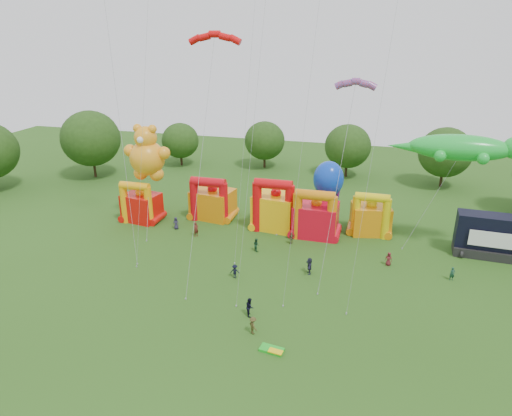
% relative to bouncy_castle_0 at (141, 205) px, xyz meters
% --- Properties ---
extents(ground, '(160.00, 160.00, 0.00)m').
position_rel_bouncy_castle_0_xyz_m(ground, '(18.37, -25.77, -2.30)').
color(ground, '#274E16').
rests_on(ground, ground).
extents(tree_ring, '(120.87, 122.94, 12.07)m').
position_rel_bouncy_castle_0_xyz_m(tree_ring, '(17.21, -25.17, 3.96)').
color(tree_ring, '#352314').
rests_on(tree_ring, ground).
extents(bouncy_castle_0, '(5.31, 4.54, 6.02)m').
position_rel_bouncy_castle_0_xyz_m(bouncy_castle_0, '(0.00, 0.00, 0.00)').
color(bouncy_castle_0, red).
rests_on(bouncy_castle_0, ground).
extents(bouncy_castle_1, '(6.15, 5.24, 6.38)m').
position_rel_bouncy_castle_0_xyz_m(bouncy_castle_1, '(9.31, 3.59, 0.12)').
color(bouncy_castle_1, orange).
rests_on(bouncy_castle_1, ground).
extents(bouncy_castle_2, '(6.12, 5.16, 7.35)m').
position_rel_bouncy_castle_0_xyz_m(bouncy_castle_2, '(18.77, 2.27, 0.47)').
color(bouncy_castle_2, '#FFB30D').
rests_on(bouncy_castle_2, ground).
extents(bouncy_castle_3, '(5.68, 4.59, 6.68)m').
position_rel_bouncy_castle_0_xyz_m(bouncy_castle_3, '(24.33, 1.31, 0.22)').
color(bouncy_castle_3, red).
rests_on(bouncy_castle_3, ground).
extents(bouncy_castle_4, '(5.56, 4.82, 5.98)m').
position_rel_bouncy_castle_0_xyz_m(bouncy_castle_4, '(31.22, 3.90, -0.02)').
color(bouncy_castle_4, orange).
rests_on(bouncy_castle_4, ground).
extents(stage_trailer, '(8.24, 3.52, 5.19)m').
position_rel_bouncy_castle_0_xyz_m(stage_trailer, '(45.23, 0.94, 0.20)').
color(stage_trailer, black).
rests_on(stage_trailer, ground).
extents(teddy_bear_kite, '(6.70, 9.27, 13.69)m').
position_rel_bouncy_castle_0_xyz_m(teddy_bear_kite, '(1.85, -0.75, 4.40)').
color(teddy_bear_kite, orange).
rests_on(teddy_bear_kite, ground).
extents(gecko_kite, '(14.70, 4.86, 14.37)m').
position_rel_bouncy_castle_0_xyz_m(gecko_kite, '(39.28, 1.26, 7.67)').
color(gecko_kite, green).
rests_on(gecko_kite, ground).
extents(octopus_kite, '(8.00, 7.07, 9.21)m').
position_rel_bouncy_castle_0_xyz_m(octopus_kite, '(23.71, 3.62, 1.51)').
color(octopus_kite, '#0C38BE').
rests_on(octopus_kite, ground).
extents(parafoil_kites, '(30.96, 11.97, 30.19)m').
position_rel_bouncy_castle_0_xyz_m(parafoil_kites, '(10.39, -9.34, 11.23)').
color(parafoil_kites, red).
rests_on(parafoil_kites, ground).
extents(diamond_kites, '(26.41, 14.89, 41.91)m').
position_rel_bouncy_castle_0_xyz_m(diamond_kites, '(19.70, -10.86, 15.50)').
color(diamond_kites, '#E84B0A').
rests_on(diamond_kites, ground).
extents(folded_kite_bundle, '(2.12, 1.32, 0.31)m').
position_rel_bouncy_castle_0_xyz_m(folded_kite_bundle, '(24.20, -22.74, -2.16)').
color(folded_kite_bundle, green).
rests_on(folded_kite_bundle, ground).
extents(spectator_0, '(0.89, 0.64, 1.69)m').
position_rel_bouncy_castle_0_xyz_m(spectator_0, '(5.93, -1.52, -1.45)').
color(spectator_0, '#29253E').
rests_on(spectator_0, ground).
extents(spectator_1, '(0.77, 0.86, 1.97)m').
position_rel_bouncy_castle_0_xyz_m(spectator_1, '(9.44, -3.00, -1.31)').
color(spectator_1, '#581D19').
rests_on(spectator_1, ground).
extents(spectator_2, '(1.00, 1.01, 1.64)m').
position_rel_bouncy_castle_0_xyz_m(spectator_2, '(18.10, -5.05, -1.48)').
color(spectator_2, '#183E25').
rests_on(spectator_2, ground).
extents(spectator_3, '(1.11, 0.74, 1.60)m').
position_rel_bouncy_castle_0_xyz_m(spectator_3, '(17.53, -11.93, -1.50)').
color(spectator_3, black).
rests_on(spectator_3, ground).
extents(spectator_4, '(0.92, 0.94, 1.58)m').
position_rel_bouncy_castle_0_xyz_m(spectator_4, '(21.85, -2.01, -1.51)').
color(spectator_4, '#46381C').
rests_on(spectator_4, ground).
extents(spectator_5, '(1.01, 1.86, 1.91)m').
position_rel_bouncy_castle_0_xyz_m(spectator_5, '(25.18, -8.89, -1.35)').
color(spectator_5, '#23223A').
rests_on(spectator_5, ground).
extents(spectator_6, '(0.89, 0.70, 1.61)m').
position_rel_bouncy_castle_0_xyz_m(spectator_6, '(33.64, -4.67, -1.49)').
color(spectator_6, maroon).
rests_on(spectator_6, ground).
extents(spectator_7, '(0.64, 0.51, 1.54)m').
position_rel_bouncy_castle_0_xyz_m(spectator_7, '(40.23, -6.36, -1.53)').
color(spectator_7, '#1A412F').
rests_on(spectator_7, ground).
extents(spectator_8, '(0.99, 1.10, 1.86)m').
position_rel_bouncy_castle_0_xyz_m(spectator_8, '(20.98, -18.23, -1.37)').
color(spectator_8, black).
rests_on(spectator_8, ground).
extents(spectator_9, '(1.21, 1.20, 1.68)m').
position_rel_bouncy_castle_0_xyz_m(spectator_9, '(22.00, -20.83, -1.46)').
color(spectator_9, '#423B1A').
rests_on(spectator_9, ground).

